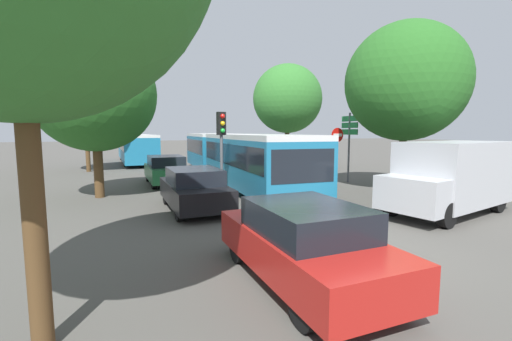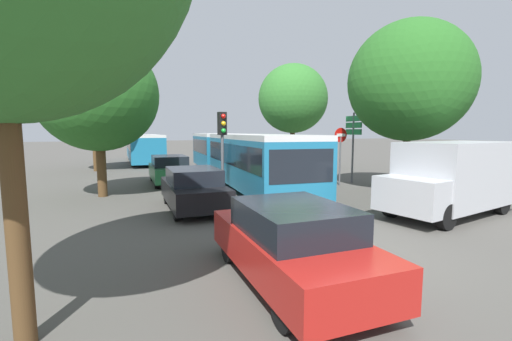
{
  "view_description": "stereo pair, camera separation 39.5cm",
  "coord_description": "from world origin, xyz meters",
  "px_view_note": "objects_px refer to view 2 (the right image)",
  "views": [
    {
      "loc": [
        -5.17,
        -5.47,
        2.63
      ],
      "look_at": [
        0.2,
        5.91,
        1.2
      ],
      "focal_mm": 24.0,
      "sensor_mm": 36.0,
      "label": 1
    },
    {
      "loc": [
        -4.81,
        -5.63,
        2.63
      ],
      "look_at": [
        0.2,
        5.91,
        1.2
      ],
      "focal_mm": 24.0,
      "sensor_mm": 36.0,
      "label": 2
    }
  ],
  "objects_px": {
    "city_bus_rear": "(144,146)",
    "white_van": "(453,176)",
    "queued_car_red": "(291,243)",
    "direction_sign_post": "(353,133)",
    "tree_right_near": "(410,82)",
    "articulated_bus": "(236,153)",
    "no_entry_sign": "(340,147)",
    "queued_car_green": "(170,170)",
    "traffic_light": "(222,135)",
    "tree_left_far": "(92,89)",
    "tree_right_mid": "(293,101)",
    "queued_car_black": "(193,189)",
    "tree_left_mid": "(98,94)"
  },
  "relations": [
    {
      "from": "direction_sign_post",
      "to": "traffic_light",
      "type": "bearing_deg",
      "value": 16.23
    },
    {
      "from": "direction_sign_post",
      "to": "white_van",
      "type": "bearing_deg",
      "value": 83.27
    },
    {
      "from": "queued_car_green",
      "to": "no_entry_sign",
      "type": "height_order",
      "value": "no_entry_sign"
    },
    {
      "from": "queued_car_black",
      "to": "queued_car_green",
      "type": "relative_size",
      "value": 0.99
    },
    {
      "from": "no_entry_sign",
      "to": "white_van",
      "type": "bearing_deg",
      "value": -4.13
    },
    {
      "from": "queued_car_black",
      "to": "queued_car_green",
      "type": "xyz_separation_m",
      "value": [
        0.22,
        6.19,
        0.01
      ]
    },
    {
      "from": "traffic_light",
      "to": "direction_sign_post",
      "type": "height_order",
      "value": "direction_sign_post"
    },
    {
      "from": "traffic_light",
      "to": "tree_left_mid",
      "type": "bearing_deg",
      "value": -118.93
    },
    {
      "from": "city_bus_rear",
      "to": "white_van",
      "type": "height_order",
      "value": "city_bus_rear"
    },
    {
      "from": "tree_right_near",
      "to": "white_van",
      "type": "bearing_deg",
      "value": -118.15
    },
    {
      "from": "queued_car_red",
      "to": "tree_right_near",
      "type": "distance_m",
      "value": 11.67
    },
    {
      "from": "city_bus_rear",
      "to": "traffic_light",
      "type": "relative_size",
      "value": 3.28
    },
    {
      "from": "queued_car_green",
      "to": "no_entry_sign",
      "type": "xyz_separation_m",
      "value": [
        7.59,
        -3.84,
        1.15
      ]
    },
    {
      "from": "tree_left_mid",
      "to": "tree_right_near",
      "type": "distance_m",
      "value": 12.89
    },
    {
      "from": "queued_car_green",
      "to": "tree_left_far",
      "type": "distance_m",
      "value": 9.73
    },
    {
      "from": "queued_car_red",
      "to": "city_bus_rear",
      "type": "bearing_deg",
      "value": 2.5
    },
    {
      "from": "direction_sign_post",
      "to": "tree_left_far",
      "type": "bearing_deg",
      "value": -34.75
    },
    {
      "from": "tree_left_mid",
      "to": "tree_left_far",
      "type": "distance_m",
      "value": 10.21
    },
    {
      "from": "no_entry_sign",
      "to": "articulated_bus",
      "type": "bearing_deg",
      "value": -135.48
    },
    {
      "from": "queued_car_green",
      "to": "traffic_light",
      "type": "xyz_separation_m",
      "value": [
        1.36,
        -4.52,
        1.77
      ]
    },
    {
      "from": "white_van",
      "to": "tree_right_near",
      "type": "height_order",
      "value": "tree_right_near"
    },
    {
      "from": "queued_car_green",
      "to": "white_van",
      "type": "relative_size",
      "value": 0.8
    },
    {
      "from": "direction_sign_post",
      "to": "no_entry_sign",
      "type": "bearing_deg",
      "value": 31.35
    },
    {
      "from": "queued_car_black",
      "to": "traffic_light",
      "type": "xyz_separation_m",
      "value": [
        1.58,
        1.67,
        1.78
      ]
    },
    {
      "from": "tree_left_mid",
      "to": "tree_right_near",
      "type": "xyz_separation_m",
      "value": [
        12.23,
        -4.03,
        0.67
      ]
    },
    {
      "from": "queued_car_green",
      "to": "tree_right_mid",
      "type": "height_order",
      "value": "tree_right_mid"
    },
    {
      "from": "queued_car_red",
      "to": "direction_sign_post",
      "type": "distance_m",
      "value": 12.83
    },
    {
      "from": "queued_car_red",
      "to": "tree_right_near",
      "type": "height_order",
      "value": "tree_right_near"
    },
    {
      "from": "queued_car_green",
      "to": "tree_right_mid",
      "type": "xyz_separation_m",
      "value": [
        9.42,
        4.13,
        4.11
      ]
    },
    {
      "from": "traffic_light",
      "to": "queued_car_black",
      "type": "bearing_deg",
      "value": -46.75
    },
    {
      "from": "no_entry_sign",
      "to": "tree_left_far",
      "type": "distance_m",
      "value": 16.49
    },
    {
      "from": "queued_car_green",
      "to": "traffic_light",
      "type": "distance_m",
      "value": 5.04
    },
    {
      "from": "queued_car_green",
      "to": "tree_right_near",
      "type": "relative_size",
      "value": 0.58
    },
    {
      "from": "city_bus_rear",
      "to": "tree_left_far",
      "type": "relative_size",
      "value": 1.36
    },
    {
      "from": "queued_car_red",
      "to": "traffic_light",
      "type": "xyz_separation_m",
      "value": [
        1.33,
        7.96,
        1.78
      ]
    },
    {
      "from": "city_bus_rear",
      "to": "direction_sign_post",
      "type": "relative_size",
      "value": 3.09
    },
    {
      "from": "tree_left_far",
      "to": "direction_sign_post",
      "type": "bearing_deg",
      "value": -41.61
    },
    {
      "from": "articulated_bus",
      "to": "tree_right_near",
      "type": "relative_size",
      "value": 2.34
    },
    {
      "from": "queued_car_green",
      "to": "tree_right_mid",
      "type": "bearing_deg",
      "value": -63.84
    },
    {
      "from": "white_van",
      "to": "tree_left_mid",
      "type": "xyz_separation_m",
      "value": [
        -10.22,
        7.79,
        2.85
      ]
    },
    {
      "from": "queued_car_red",
      "to": "white_van",
      "type": "distance_m",
      "value": 7.49
    },
    {
      "from": "queued_car_red",
      "to": "direction_sign_post",
      "type": "xyz_separation_m",
      "value": [
        8.77,
        9.18,
        1.85
      ]
    },
    {
      "from": "articulated_bus",
      "to": "queued_car_black",
      "type": "height_order",
      "value": "articulated_bus"
    },
    {
      "from": "articulated_bus",
      "to": "no_entry_sign",
      "type": "relative_size",
      "value": 6.06
    },
    {
      "from": "no_entry_sign",
      "to": "direction_sign_post",
      "type": "height_order",
      "value": "direction_sign_post"
    },
    {
      "from": "direction_sign_post",
      "to": "city_bus_rear",
      "type": "bearing_deg",
      "value": -55.4
    },
    {
      "from": "queued_car_red",
      "to": "tree_left_mid",
      "type": "xyz_separation_m",
      "value": [
        -3.11,
        10.09,
        3.38
      ]
    },
    {
      "from": "direction_sign_post",
      "to": "tree_right_near",
      "type": "distance_m",
      "value": 3.83
    },
    {
      "from": "no_entry_sign",
      "to": "tree_right_near",
      "type": "relative_size",
      "value": 0.39
    },
    {
      "from": "tree_left_mid",
      "to": "queued_car_red",
      "type": "bearing_deg",
      "value": -72.86
    }
  ]
}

